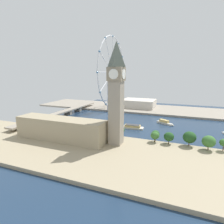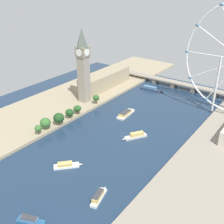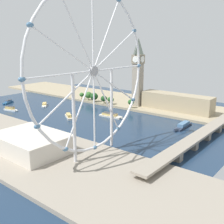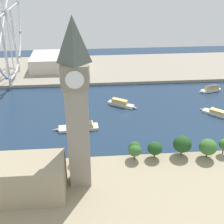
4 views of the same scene
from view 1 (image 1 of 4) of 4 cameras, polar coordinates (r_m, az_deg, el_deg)
name	(u,v)px [view 1 (image 1 of 4)]	position (r m, az deg, el deg)	size (l,w,h in m)	color
ground_plane	(165,127)	(251.77, 15.71, -4.43)	(382.89, 382.89, 0.00)	#1E334C
riverbank_left	(149,162)	(152.37, 11.07, -14.63)	(90.00, 520.00, 3.00)	tan
riverbank_right	(172,111)	(354.69, 17.66, 0.40)	(90.00, 520.00, 3.00)	gray
clock_tower	(116,93)	(169.56, 1.27, 5.77)	(14.20, 14.20, 92.19)	gray
parliament_block	(61,129)	(195.30, -15.16, -4.93)	(22.00, 94.12, 21.57)	tan
tree_row_embankment	(179,137)	(185.22, 19.58, -7.17)	(15.36, 100.46, 13.43)	#513823
ferris_wheel	(112,73)	(345.72, 0.13, 11.80)	(127.24, 3.20, 128.67)	silver
riverside_hall	(139,103)	(366.00, 8.11, 2.60)	(43.94, 59.93, 14.69)	beige
river_bridge	(62,113)	(308.12, -14.80, -0.18)	(194.89, 12.74, 8.53)	gray
tour_boat_1	(165,122)	(265.96, 15.64, -3.04)	(17.93, 25.32, 5.74)	beige
tour_boat_3	(65,123)	(262.21, -14.00, -3.18)	(37.49, 8.62, 5.39)	#2D384C
tour_boat_4	(132,127)	(238.02, 5.95, -4.47)	(11.15, 35.05, 4.98)	beige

